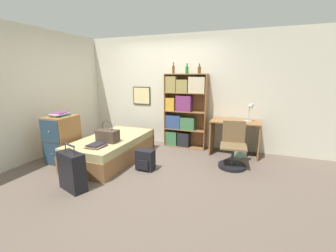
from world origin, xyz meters
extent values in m
plane|color=#66564C|center=(0.00, 0.00, 0.00)|extent=(14.00, 14.00, 0.00)
cube|color=beige|center=(0.00, 1.51, 1.30)|extent=(10.00, 0.06, 2.60)
cube|color=black|center=(-0.72, 1.47, 1.16)|extent=(0.48, 0.02, 0.44)
cube|color=beige|center=(-0.72, 1.46, 1.16)|extent=(0.44, 0.01, 0.40)
cube|color=beige|center=(-2.12, 0.00, 1.30)|extent=(0.06, 10.00, 2.60)
cube|color=olive|center=(-0.66, 0.00, 0.16)|extent=(1.00, 1.90, 0.31)
cube|color=tan|center=(-0.66, 0.00, 0.39)|extent=(0.97, 1.87, 0.15)
cube|color=olive|center=(-0.66, 0.93, 0.23)|extent=(1.00, 0.04, 0.46)
cube|color=#47382D|center=(-0.54, -0.27, 0.57)|extent=(0.39, 0.23, 0.22)
torus|color=#47382D|center=(-0.54, -0.27, 0.75)|extent=(0.23, 0.02, 0.23)
cube|color=#232328|center=(-0.54, -0.60, 0.47)|extent=(0.29, 0.30, 0.02)
cube|color=#99894C|center=(-0.56, -0.60, 0.48)|extent=(0.29, 0.34, 0.01)
cube|color=#7A336B|center=(-0.56, -0.59, 0.50)|extent=(0.26, 0.30, 0.02)
cube|color=#232328|center=(-0.55, -0.60, 0.51)|extent=(0.22, 0.30, 0.01)
cube|color=black|center=(-0.48, -1.26, 0.29)|extent=(0.50, 0.34, 0.58)
cylinder|color=#2D2D33|center=(-0.60, -1.22, 0.64)|extent=(0.01, 0.01, 0.12)
cylinder|color=#2D2D33|center=(-0.36, -1.30, 0.64)|extent=(0.01, 0.01, 0.12)
cube|color=#2D2D33|center=(-0.48, -1.26, 0.70)|extent=(0.27, 0.10, 0.02)
cube|color=olive|center=(-1.49, -0.44, 0.46)|extent=(0.48, 0.54, 0.91)
cube|color=#284256|center=(-1.49, -0.71, 0.24)|extent=(0.44, 0.01, 0.42)
sphere|color=#B2A893|center=(-1.49, -0.72, 0.24)|extent=(0.02, 0.02, 0.02)
cube|color=#284256|center=(-1.49, -0.71, 0.67)|extent=(0.44, 0.01, 0.42)
sphere|color=#B2A893|center=(-1.49, -0.72, 0.67)|extent=(0.02, 0.02, 0.02)
cube|color=#427A4C|center=(-1.49, -0.40, 0.92)|extent=(0.26, 0.26, 0.02)
cube|color=#99894C|center=(-1.51, -0.42, 0.94)|extent=(0.21, 0.33, 0.01)
cube|color=#334C84|center=(-1.51, -0.42, 0.95)|extent=(0.31, 0.35, 0.01)
cube|color=silver|center=(-1.51, -0.42, 0.96)|extent=(0.25, 0.32, 0.02)
cube|color=#7A336B|center=(-1.51, -0.40, 0.97)|extent=(0.25, 0.30, 0.02)
cube|color=olive|center=(0.01, 1.32, 0.85)|extent=(0.02, 0.29, 1.71)
cube|color=olive|center=(0.97, 1.32, 0.85)|extent=(0.02, 0.29, 1.71)
cube|color=olive|center=(0.49, 1.46, 0.85)|extent=(0.98, 0.01, 1.71)
cube|color=olive|center=(0.49, 1.32, 0.01)|extent=(0.94, 0.29, 0.02)
cube|color=olive|center=(0.49, 1.32, 0.43)|extent=(0.94, 0.29, 0.02)
cube|color=olive|center=(0.49, 1.32, 0.85)|extent=(0.94, 0.29, 0.02)
cube|color=olive|center=(0.49, 1.32, 1.28)|extent=(0.94, 0.29, 0.02)
cube|color=olive|center=(0.49, 1.32, 1.70)|extent=(0.94, 0.29, 0.02)
cube|color=#427A4C|center=(0.17, 1.30, 0.18)|extent=(0.27, 0.22, 0.33)
cube|color=#232328|center=(0.47, 1.30, 0.18)|extent=(0.27, 0.22, 0.33)
cube|color=#334C84|center=(0.21, 1.30, 0.59)|extent=(0.35, 0.22, 0.31)
cube|color=#427A4C|center=(0.56, 1.30, 0.58)|extent=(0.33, 0.22, 0.28)
cube|color=gold|center=(0.14, 1.30, 1.01)|extent=(0.21, 0.22, 0.30)
cube|color=#7A336B|center=(0.46, 1.30, 1.04)|extent=(0.35, 0.22, 0.36)
cube|color=#99894C|center=(0.15, 1.30, 1.47)|extent=(0.24, 0.22, 0.37)
cube|color=#99894C|center=(0.42, 1.30, 1.43)|extent=(0.26, 0.22, 0.29)
cube|color=beige|center=(0.75, 1.30, 1.47)|extent=(0.37, 0.22, 0.35)
cylinder|color=brown|center=(0.20, 1.29, 1.79)|extent=(0.06, 0.06, 0.17)
cylinder|color=brown|center=(0.20, 1.29, 1.91)|extent=(0.02, 0.02, 0.05)
cylinder|color=#232328|center=(0.20, 1.29, 1.94)|extent=(0.03, 0.03, 0.02)
cylinder|color=#1E6B2D|center=(0.50, 1.34, 1.79)|extent=(0.07, 0.07, 0.15)
cylinder|color=#1E6B2D|center=(0.50, 1.34, 1.89)|extent=(0.03, 0.03, 0.05)
cylinder|color=#232328|center=(0.50, 1.34, 1.92)|extent=(0.03, 0.03, 0.02)
cylinder|color=brown|center=(0.78, 1.34, 1.78)|extent=(0.07, 0.07, 0.15)
cylinder|color=brown|center=(0.78, 1.34, 1.88)|extent=(0.03, 0.03, 0.05)
cylinder|color=#232328|center=(0.78, 1.34, 1.91)|extent=(0.03, 0.03, 0.02)
cube|color=olive|center=(1.63, 1.18, 0.73)|extent=(1.00, 0.57, 0.02)
cube|color=olive|center=(1.15, 1.18, 0.36)|extent=(0.03, 0.53, 0.72)
cube|color=olive|center=(2.11, 1.18, 0.36)|extent=(0.03, 0.53, 0.72)
cylinder|color=#ADA89E|center=(1.88, 1.18, 0.75)|extent=(0.15, 0.15, 0.02)
cylinder|color=#ADA89E|center=(1.88, 1.18, 0.92)|extent=(0.02, 0.02, 0.31)
cone|color=#ADA89E|center=(1.93, 1.18, 1.09)|extent=(0.16, 0.13, 0.16)
cylinder|color=black|center=(1.67, 0.44, 0.03)|extent=(0.51, 0.51, 0.06)
cylinder|color=#333338|center=(1.67, 0.44, 0.20)|extent=(0.05, 0.05, 0.40)
cube|color=brown|center=(1.67, 0.44, 0.41)|extent=(0.51, 0.51, 0.03)
cube|color=brown|center=(1.65, 0.66, 0.64)|extent=(0.42, 0.09, 0.41)
cube|color=black|center=(0.21, -0.22, 0.19)|extent=(0.32, 0.20, 0.37)
cube|color=black|center=(0.21, -0.34, 0.13)|extent=(0.22, 0.03, 0.17)
cylinder|color=#99C1B2|center=(1.77, 1.12, 0.12)|extent=(0.28, 0.28, 0.25)
camera|label=1|loc=(1.96, -3.63, 1.70)|focal=24.00mm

